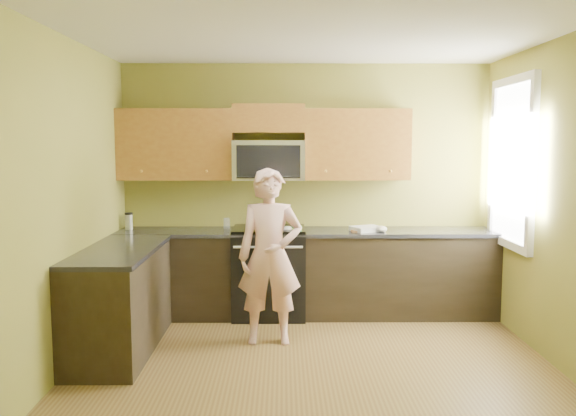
{
  "coord_description": "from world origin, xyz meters",
  "views": [
    {
      "loc": [
        -0.25,
        -4.63,
        1.84
      ],
      "look_at": [
        -0.2,
        1.3,
        1.2
      ],
      "focal_mm": 37.51,
      "sensor_mm": 36.0,
      "label": 1
    }
  ],
  "objects_px": {
    "travel_mug": "(129,229)",
    "butter_tub": "(297,232)",
    "stove": "(269,272)",
    "microwave": "(269,180)",
    "frying_pan": "(269,229)",
    "woman": "(270,256)"
  },
  "relations": [
    {
      "from": "frying_pan",
      "to": "travel_mug",
      "type": "distance_m",
      "value": 1.51
    },
    {
      "from": "woman",
      "to": "butter_tub",
      "type": "bearing_deg",
      "value": 70.08
    },
    {
      "from": "microwave",
      "to": "woman",
      "type": "height_order",
      "value": "microwave"
    },
    {
      "from": "woman",
      "to": "frying_pan",
      "type": "xyz_separation_m",
      "value": [
        -0.03,
        0.8,
        0.14
      ]
    },
    {
      "from": "woman",
      "to": "travel_mug",
      "type": "height_order",
      "value": "woman"
    },
    {
      "from": "stove",
      "to": "woman",
      "type": "bearing_deg",
      "value": -88.02
    },
    {
      "from": "woman",
      "to": "butter_tub",
      "type": "distance_m",
      "value": 0.81
    },
    {
      "from": "butter_tub",
      "to": "travel_mug",
      "type": "relative_size",
      "value": 0.61
    },
    {
      "from": "woman",
      "to": "travel_mug",
      "type": "xyz_separation_m",
      "value": [
        -1.53,
        0.96,
        0.11
      ]
    },
    {
      "from": "microwave",
      "to": "frying_pan",
      "type": "bearing_deg",
      "value": -89.75
    },
    {
      "from": "microwave",
      "to": "travel_mug",
      "type": "xyz_separation_m",
      "value": [
        -1.5,
        -0.04,
        -0.53
      ]
    },
    {
      "from": "frying_pan",
      "to": "woman",
      "type": "bearing_deg",
      "value": -94.85
    },
    {
      "from": "microwave",
      "to": "travel_mug",
      "type": "distance_m",
      "value": 1.59
    },
    {
      "from": "butter_tub",
      "to": "frying_pan",
      "type": "bearing_deg",
      "value": 172.22
    },
    {
      "from": "travel_mug",
      "to": "butter_tub",
      "type": "bearing_deg",
      "value": -6.3
    },
    {
      "from": "stove",
      "to": "frying_pan",
      "type": "xyz_separation_m",
      "value": [
        0.0,
        -0.07,
        0.47
      ]
    },
    {
      "from": "microwave",
      "to": "butter_tub",
      "type": "xyz_separation_m",
      "value": [
        0.29,
        -0.23,
        -0.53
      ]
    },
    {
      "from": "frying_pan",
      "to": "butter_tub",
      "type": "height_order",
      "value": "frying_pan"
    },
    {
      "from": "woman",
      "to": "butter_tub",
      "type": "relative_size",
      "value": 14.68
    },
    {
      "from": "frying_pan",
      "to": "travel_mug",
      "type": "relative_size",
      "value": 2.84
    },
    {
      "from": "stove",
      "to": "microwave",
      "type": "distance_m",
      "value": 0.98
    },
    {
      "from": "microwave",
      "to": "butter_tub",
      "type": "distance_m",
      "value": 0.65
    }
  ]
}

